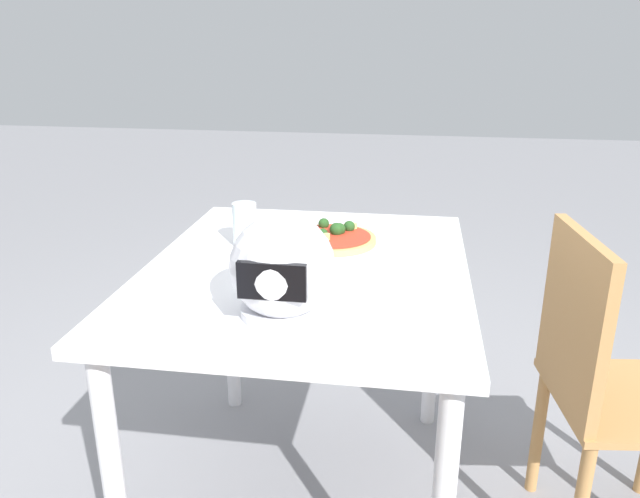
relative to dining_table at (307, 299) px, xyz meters
name	(u,v)px	position (x,y,z in m)	size (l,w,h in m)	color
ground_plane	(308,497)	(0.00, 0.00, -0.67)	(14.00, 14.00, 0.00)	gray
dining_table	(307,299)	(0.00, 0.00, 0.00)	(0.86, 1.05, 0.77)	white
pizza_plate	(332,244)	(-0.05, -0.17, 0.10)	(0.29, 0.29, 0.01)	white
pizza	(333,237)	(-0.05, -0.17, 0.12)	(0.25, 0.25, 0.05)	tan
motorcycle_helmet	(284,269)	(0.00, 0.30, 0.21)	(0.23, 0.23, 0.23)	silver
drinking_glass	(245,225)	(0.21, -0.14, 0.16)	(0.07, 0.07, 0.13)	silver
chair_side	(602,378)	(-0.79, 0.01, -0.17)	(0.45, 0.45, 0.90)	#B7844C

